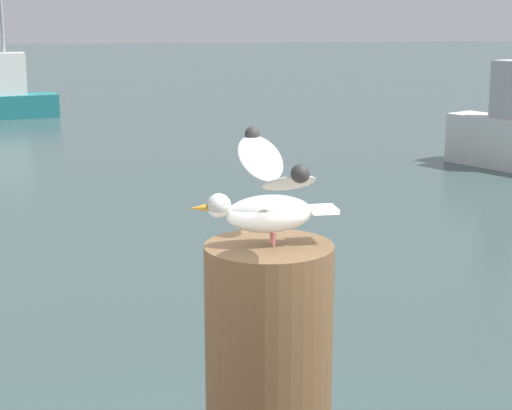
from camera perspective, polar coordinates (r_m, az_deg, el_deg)
name	(u,v)px	position (r m, az deg, el deg)	size (l,w,h in m)	color
seagull	(267,196)	(2.27, 0.69, 0.60)	(0.39, 0.64, 0.27)	#C66B60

